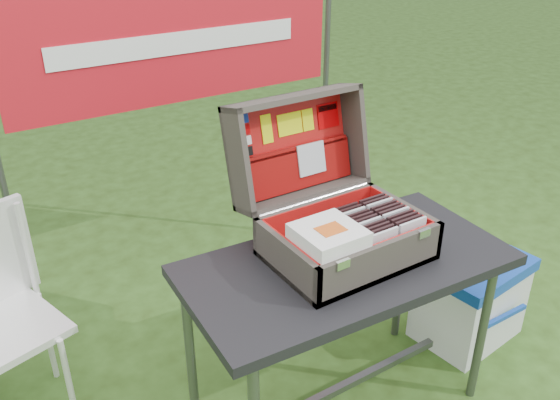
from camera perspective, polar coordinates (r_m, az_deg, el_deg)
table at (r=2.36m, az=6.00°, el=-13.32°), size 1.21×0.66×0.74m
table_top at (r=2.15m, az=6.45°, el=-6.24°), size 1.21×0.66×0.04m
table_leg_fr at (r=2.56m, az=18.92°, el=-11.72°), size 0.04×0.04×0.70m
table_leg_bl at (r=2.31m, az=-8.57°, el=-15.07°), size 0.04×0.04×0.70m
table_leg_br at (r=2.80m, az=11.58°, el=-6.95°), size 0.04×0.04×0.70m
table_brace at (r=2.52m, az=5.71°, el=-17.61°), size 1.03×0.03×0.03m
suitcase at (r=2.07m, az=5.69°, el=1.29°), size 0.55×0.55×0.51m
suitcase_base_bottom at (r=2.15m, az=6.37°, el=-5.15°), size 0.55×0.39×0.02m
suitcase_base_wall_front at (r=2.00m, az=9.75°, el=-5.98°), size 0.55×0.02×0.15m
suitcase_base_wall_back at (r=2.24m, az=3.53°, el=-1.70°), size 0.55×0.02×0.15m
suitcase_base_wall_left at (r=1.99m, az=0.51°, el=-5.87°), size 0.02×0.39×0.15m
suitcase_base_wall_right at (r=2.28m, az=11.62°, el=-1.83°), size 0.02×0.39×0.15m
suitcase_liner_floor at (r=2.14m, az=6.39°, el=-4.84°), size 0.50×0.35×0.01m
suitcase_latch_left at (r=1.86m, az=6.07°, el=-6.18°), size 0.05×0.01×0.03m
suitcase_latch_right at (r=2.07m, az=13.71°, el=-3.13°), size 0.05×0.01×0.03m
suitcase_hinge at (r=2.22m, az=3.42°, el=0.06°), size 0.49×0.02×0.02m
suitcase_lid_back at (r=2.28m, az=0.94°, el=5.32°), size 0.55×0.11×0.38m
suitcase_lid_rim_far at (r=2.20m, az=1.25°, el=9.83°), size 0.55×0.15×0.05m
suitcase_lid_rim_near at (r=2.27m, az=2.33°, el=0.64°), size 0.55×0.15×0.05m
suitcase_lid_rim_left at (r=2.10m, az=-4.10°, el=3.69°), size 0.02×0.23×0.41m
suitcase_lid_rim_right at (r=2.38m, az=7.05°, el=6.42°), size 0.02×0.23×0.41m
suitcase_lid_liner at (r=2.27m, az=1.12°, el=5.29°), size 0.50×0.08×0.34m
suitcase_liner_wall_front at (r=2.01m, az=9.52°, el=-5.55°), size 0.50×0.01×0.12m
suitcase_liner_wall_back at (r=2.23m, az=3.75°, el=-1.61°), size 0.50×0.01×0.12m
suitcase_liner_wall_left at (r=1.99m, az=0.85°, el=-5.49°), size 0.01×0.35×0.12m
suitcase_liner_wall_right at (r=2.26m, az=11.39°, el=-1.69°), size 0.01×0.35×0.12m
suitcase_lid_pocket at (r=2.27m, az=1.65°, el=3.02°), size 0.48×0.07×0.16m
suitcase_pocket_edge at (r=2.25m, az=1.51°, el=4.91°), size 0.47×0.02×0.02m
suitcase_pocket_cd at (r=2.28m, az=3.03°, el=3.99°), size 0.12×0.04×0.12m
lid_sticker_cc_a at (r=2.15m, az=-3.70°, el=7.78°), size 0.05×0.01×0.03m
lid_sticker_cc_b at (r=2.15m, az=-3.55°, el=6.73°), size 0.05×0.01×0.03m
lid_sticker_cc_c at (r=2.16m, az=-3.40°, el=5.69°), size 0.05×0.01×0.03m
lid_sticker_cc_d at (r=2.16m, az=-3.26°, el=4.66°), size 0.05×0.01×0.03m
lid_card_neon_tall at (r=2.20m, az=-1.28°, el=6.85°), size 0.04×0.03×0.11m
lid_card_neon_main at (r=2.25m, az=0.96°, el=7.34°), size 0.11×0.02×0.08m
lid_card_neon_small at (r=2.30m, az=2.69°, el=7.72°), size 0.05×0.02×0.08m
lid_sticker_band at (r=2.35m, az=4.65°, el=8.13°), size 0.10×0.02×0.10m
lid_sticker_band_bar at (r=2.35m, az=4.58°, el=8.85°), size 0.09×0.01×0.02m
cd_left_0 at (r=2.03m, az=9.86°, el=-4.67°), size 0.12×0.01×0.14m
cd_left_1 at (r=2.05m, az=9.46°, el=-4.41°), size 0.12×0.01×0.14m
cd_left_2 at (r=2.06m, az=9.07°, el=-4.15°), size 0.12×0.01×0.14m
cd_left_3 at (r=2.07m, az=8.68°, el=-3.90°), size 0.12×0.01×0.14m
cd_left_4 at (r=2.09m, az=8.30°, el=-3.64°), size 0.12×0.01×0.14m
cd_left_5 at (r=2.10m, az=7.92°, el=-3.39°), size 0.12×0.01×0.14m
cd_left_6 at (r=2.11m, az=7.55°, el=-3.15°), size 0.12×0.01×0.14m
cd_left_7 at (r=2.13m, az=7.18°, el=-2.90°), size 0.12×0.01×0.14m
cd_left_8 at (r=2.14m, az=6.82°, el=-2.66°), size 0.12×0.01×0.14m
cd_left_9 at (r=2.16m, az=6.46°, el=-2.43°), size 0.12×0.01×0.14m
cd_left_10 at (r=2.17m, az=6.11°, el=-2.19°), size 0.12×0.01×0.14m
cd_right_0 at (r=2.11m, az=12.52°, el=-3.61°), size 0.12×0.01×0.14m
cd_right_1 at (r=2.13m, az=12.12°, el=-3.36°), size 0.12×0.01×0.14m
cd_right_2 at (r=2.14m, az=11.73°, el=-3.12°), size 0.12×0.01×0.14m
cd_right_3 at (r=2.15m, az=11.34°, el=-2.88°), size 0.12×0.01×0.14m
cd_right_4 at (r=2.17m, az=10.95°, el=-2.64°), size 0.12×0.01×0.14m
cd_right_5 at (r=2.18m, az=10.57°, el=-2.41°), size 0.12×0.01×0.14m
cd_right_6 at (r=2.19m, az=10.20°, el=-2.18°), size 0.12×0.01×0.14m
cd_right_7 at (r=2.21m, az=9.83°, el=-1.95°), size 0.12×0.01×0.14m
cd_right_8 at (r=2.22m, az=9.46°, el=-1.73°), size 0.12×0.01×0.14m
cd_right_9 at (r=2.23m, az=9.10°, el=-1.50°), size 0.12×0.01×0.14m
cd_right_10 at (r=2.25m, az=8.74°, el=-1.28°), size 0.12×0.01×0.14m
songbook_0 at (r=1.96m, az=4.67°, el=-3.93°), size 0.20×0.20×0.00m
songbook_1 at (r=1.95m, az=4.67°, el=-3.80°), size 0.20×0.20×0.00m
songbook_2 at (r=1.95m, az=4.68°, el=-3.68°), size 0.20×0.20×0.00m
songbook_3 at (r=1.95m, az=4.68°, el=-3.55°), size 0.20×0.20×0.00m
songbook_4 at (r=1.95m, az=4.69°, el=-3.43°), size 0.20×0.20×0.00m
songbook_5 at (r=1.94m, az=4.70°, el=-3.30°), size 0.20×0.20×0.00m
songbook_6 at (r=1.94m, az=4.70°, el=-3.17°), size 0.20×0.20×0.00m
songbook_7 at (r=1.94m, az=4.71°, el=-3.04°), size 0.20×0.20×0.00m
songbook_8 at (r=1.94m, az=4.71°, el=-2.92°), size 0.20×0.20×0.00m
songbook_9 at (r=1.93m, az=4.72°, el=-2.79°), size 0.20×0.20×0.00m
songbook_graphic at (r=1.92m, az=4.90°, el=-2.81°), size 0.09×0.07×0.00m
cooler at (r=2.96m, az=17.78°, el=-8.95°), size 0.51×0.41×0.42m
cooler_body at (r=2.98m, az=17.71°, el=-9.39°), size 0.49×0.39×0.36m
cooler_lid at (r=2.86m, az=18.30°, el=-6.00°), size 0.51×0.41×0.06m
cooler_handle at (r=2.86m, az=20.76°, el=-10.46°), size 0.28×0.02×0.02m
chair at (r=2.50m, az=-25.11°, el=-11.55°), size 0.50×0.52×0.87m
chair_seat at (r=2.50m, az=-25.16°, el=-11.37°), size 0.49×0.49×0.03m
chair_leg_fr at (r=2.52m, az=-19.60°, el=-16.44°), size 0.02×0.02×0.44m
chair_leg_br at (r=2.77m, az=-21.44°, el=-12.14°), size 0.02×0.02×0.44m
chair_upright_right at (r=2.55m, az=-23.16°, el=-4.38°), size 0.02×0.02×0.41m
cardboard_box at (r=3.10m, az=7.63°, el=-5.93°), size 0.42×0.25×0.42m
banner_post_left at (r=2.76m, az=-25.29°, el=2.27°), size 0.03×0.03×1.70m
banner_post_right at (r=3.36m, az=4.34°, el=9.11°), size 0.03×0.03×1.70m
banner at (r=2.82m, az=-9.67°, el=14.73°), size 1.60×0.02×0.55m
banner_text at (r=2.81m, az=-9.57°, el=14.69°), size 1.20×0.00×0.10m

